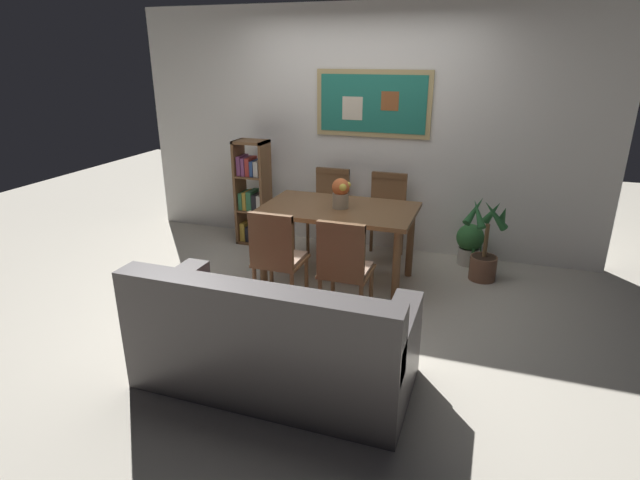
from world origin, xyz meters
The scene contains 12 objects.
ground_plane centered at (0.00, 0.00, 0.00)m, with size 12.00×12.00×0.00m, color beige.
wall_back_with_painting centered at (0.00, 1.60, 1.31)m, with size 5.20×0.14×2.60m.
dining_table centered at (0.10, 0.49, 0.65)m, with size 1.42×0.86×0.75m.
dining_chair_far_right centered at (0.39, 1.28, 0.54)m, with size 0.40×0.41×0.91m.
dining_chair_far_left centered at (-0.25, 1.29, 0.54)m, with size 0.40×0.41×0.91m.
dining_chair_near_right centered at (0.39, -0.30, 0.54)m, with size 0.40×0.41×0.91m.
dining_chair_near_left centered at (-0.21, -0.27, 0.54)m, with size 0.40×0.41×0.91m.
leather_couch centered at (0.17, -1.23, 0.31)m, with size 1.80×0.84×0.84m.
bookshelf centered at (-1.15, 1.21, 0.55)m, with size 0.36×0.28×1.20m.
potted_ivy centered at (1.27, 1.35, 0.23)m, with size 0.28×0.28×0.44m.
potted_palm centered at (1.43, 0.99, 0.33)m, with size 0.44×0.43×0.86m.
flower_vase centered at (0.12, 0.48, 0.90)m, with size 0.17×0.18×0.28m.
Camera 1 is at (1.42, -3.86, 2.11)m, focal length 28.47 mm.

